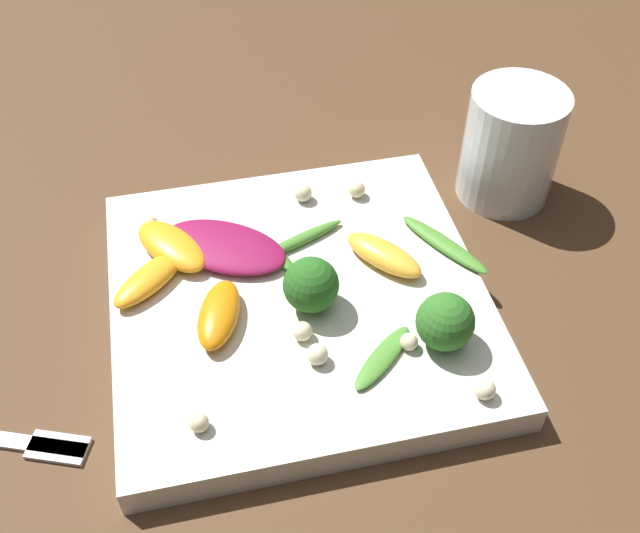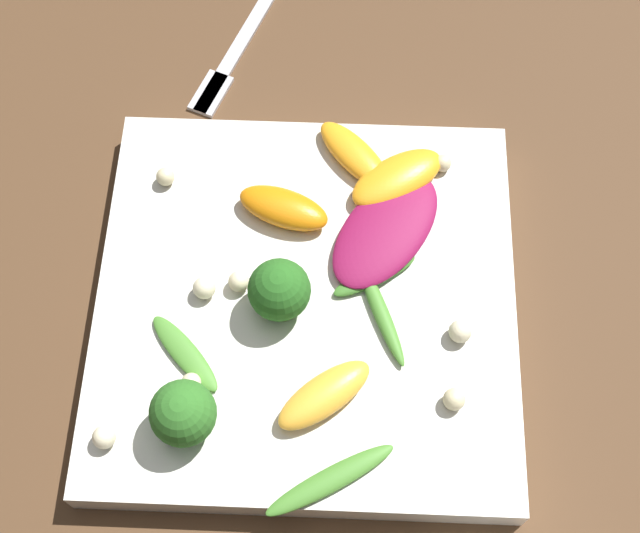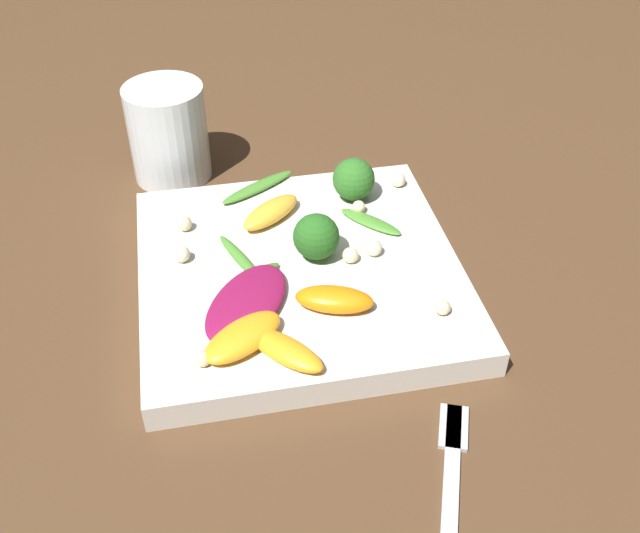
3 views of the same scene
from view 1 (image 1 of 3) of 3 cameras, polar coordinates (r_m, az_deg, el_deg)
The scene contains 22 objects.
ground_plane at distance 0.58m, azimuth -1.61°, elevation -3.50°, with size 2.40×2.40×0.00m, color #4C331E.
plate at distance 0.57m, azimuth -1.64°, elevation -2.69°, with size 0.28×0.28×0.02m.
drinking_glass at distance 0.67m, azimuth 14.35°, elevation 8.93°, with size 0.08×0.08×0.10m.
radicchio_leaf_0 at distance 0.59m, azimuth -7.30°, elevation 1.51°, with size 0.11×0.10×0.01m.
orange_segment_0 at distance 0.54m, azimuth -7.72°, elevation -3.63°, with size 0.05×0.07×0.02m.
orange_segment_1 at distance 0.59m, azimuth -11.24°, elevation 1.53°, with size 0.07×0.08×0.02m.
orange_segment_2 at distance 0.57m, azimuth -12.85°, elevation -0.89°, with size 0.07×0.06×0.01m.
orange_segment_3 at distance 0.58m, azimuth 4.88°, elevation 0.89°, with size 0.06×0.07×0.02m.
broccoli_floret_0 at distance 0.54m, azimuth -0.69°, elevation -1.43°, with size 0.04×0.04×0.04m.
broccoli_floret_1 at distance 0.52m, azimuth 9.52°, elevation -4.20°, with size 0.04×0.04×0.04m.
arugula_sprig_0 at distance 0.59m, azimuth -4.01°, elevation 1.34°, with size 0.04×0.06×0.01m.
arugula_sprig_1 at distance 0.59m, azimuth -1.54°, elevation 2.05°, with size 0.08×0.04×0.01m.
arugula_sprig_2 at distance 0.52m, azimuth 4.80°, elevation -6.92°, with size 0.06×0.06×0.01m.
arugula_sprig_3 at distance 0.60m, azimuth 9.44°, elevation 1.69°, with size 0.06×0.08×0.01m.
macadamia_nut_0 at distance 0.53m, azimuth -1.35°, elevation -4.96°, with size 0.01×0.01×0.01m.
macadamia_nut_1 at distance 0.51m, azimuth 0.31°, elevation -6.62°, with size 0.02×0.02×0.02m.
macadamia_nut_2 at distance 0.49m, azimuth -9.21°, elevation -11.66°, with size 0.01×0.01×0.01m.
macadamia_nut_3 at distance 0.51m, azimuth 12.46°, elevation -9.13°, with size 0.01×0.01×0.01m.
macadamia_nut_4 at distance 0.63m, azimuth 2.82°, elevation 5.87°, with size 0.01×0.01×0.01m.
macadamia_nut_5 at distance 0.62m, azimuth -12.83°, elevation 3.24°, with size 0.01×0.01×0.01m.
macadamia_nut_6 at distance 0.63m, azimuth -1.30°, elevation 5.63°, with size 0.02×0.02×0.02m.
macadamia_nut_7 at distance 0.53m, azimuth 6.80°, elevation -5.72°, with size 0.01×0.01×0.01m.
Camera 1 is at (0.06, 0.37, 0.44)m, focal length 42.00 mm.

